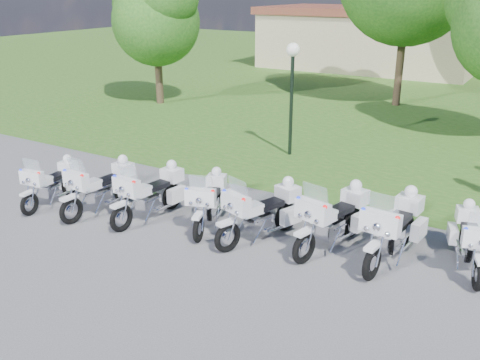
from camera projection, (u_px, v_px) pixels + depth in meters
The scene contains 13 objects.
ground at pixel (221, 235), 12.40m from camera, with size 100.00×100.00×0.00m, color #58585D.
grass_lawn at pixel (455, 77), 34.02m from camera, with size 100.00×48.00×0.01m, color #305F1E.
motorcycle_0 at pixel (52, 182), 14.06m from camera, with size 0.89×2.10×1.42m.
motorcycle_1 at pixel (102, 186), 13.55m from camera, with size 0.88×2.38×1.60m.
motorcycle_2 at pixel (151, 192), 13.13m from camera, with size 0.91×2.39×1.61m.
motorcycle_3 at pixel (209, 200), 12.75m from camera, with size 1.21×2.16×1.51m.
motorcycle_4 at pixel (263, 211), 12.01m from camera, with size 1.31×2.34×1.64m.
motorcycle_5 at pixel (334, 218), 11.63m from camera, with size 1.17×2.47×1.68m.
motorcycle_6 at pixel (394, 228), 11.10m from camera, with size 0.97×2.57×1.72m.
motorcycle_7 at pixel (472, 239), 10.83m from camera, with size 1.17×2.14×1.49m.
lamp_post at pixel (292, 71), 17.38m from camera, with size 0.44×0.44×3.74m.
tree_0 at pixel (155, 13), 24.98m from camera, with size 4.84×4.13×6.45m.
building_west at pixel (371, 38), 37.06m from camera, with size 14.56×8.32×4.10m.
Camera 1 is at (6.24, -9.33, 5.45)m, focal length 40.00 mm.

